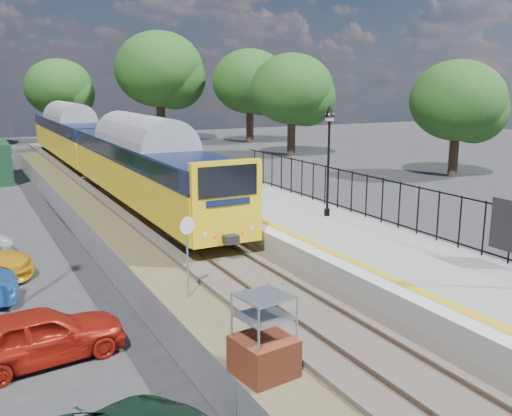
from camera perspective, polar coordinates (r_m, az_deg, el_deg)
ground at (r=16.89m, az=3.70°, el=-9.81°), size 120.00×120.00×0.00m
track_bed at (r=25.06m, az=-8.79°, el=-2.26°), size 5.90×80.00×0.29m
platform at (r=25.36m, az=2.46°, el=-1.11°), size 5.00×70.00×0.90m
platform_edge at (r=24.32m, az=-1.74°, el=-0.60°), size 0.90×70.00×0.01m
victorian_lamp_north at (r=23.65m, az=7.32°, el=7.27°), size 0.44×0.44×4.60m
palisade_fence at (r=21.90m, az=15.46°, el=-0.01°), size 0.12×26.00×2.00m
wire_fence at (r=26.28m, az=-18.20°, el=-0.91°), size 0.06×52.00×1.20m
tree_line at (r=56.15m, az=-18.20°, el=12.07°), size 56.80×43.80×11.88m
train at (r=39.32m, az=-15.54°, el=6.09°), size 2.82×40.83×3.51m
brick_plinth at (r=12.79m, az=0.79°, el=-12.84°), size 1.35×1.35×1.94m
speed_sign at (r=16.90m, az=-6.88°, el=-3.68°), size 0.50×0.18×2.57m
car_red at (r=14.42m, az=-20.81°, el=-11.83°), size 4.04×2.02×1.32m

